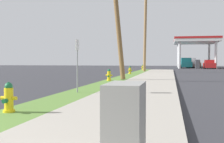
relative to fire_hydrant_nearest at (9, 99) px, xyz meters
The scene contains 12 objects.
fire_hydrant_nearest is the anchor object (origin of this frame).
fire_hydrant_second 11.49m from the fire_hydrant_nearest, 89.92° to the left, with size 0.42×0.38×0.74m.
fire_hydrant_third 21.23m from the fire_hydrant_nearest, 90.09° to the left, with size 0.42×0.37×0.74m.
fire_hydrant_fourth 33.30m from the fire_hydrant_nearest, 89.95° to the left, with size 0.42×0.38×0.74m.
utility_pole_midground 14.05m from the fire_hydrant_nearest, 89.37° to the left, with size 1.95×1.34×10.33m.
utility_pole_background 28.43m from the fire_hydrant_nearest, 88.33° to the left, with size 0.73×1.41×9.48m.
utility_cabinet 4.51m from the fire_hydrant_nearest, 41.43° to the right, with size 0.49×0.85×1.00m.
street_sign_post 4.74m from the fire_hydrant_nearest, 87.16° to the left, with size 0.05×0.36×2.12m.
car_tan_by_near_pump 58.73m from the fire_hydrant_nearest, 81.08° to the left, with size 1.94×4.50×1.57m.
car_red_by_far_pump 48.68m from the fire_hydrant_nearest, 77.47° to the left, with size 2.00×4.53×1.57m.
truck_teal_at_forecourt 51.26m from the fire_hydrant_nearest, 82.72° to the left, with size 2.58×5.56×1.97m.
truck_silver_on_apron 55.75m from the fire_hydrant_nearest, 81.84° to the left, with size 2.19×5.43×1.97m.
Camera 1 is at (4.34, -2.66, 1.38)m, focal length 45.99 mm.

